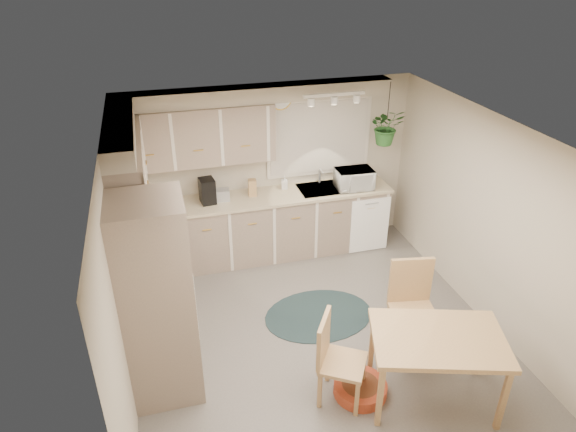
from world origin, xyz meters
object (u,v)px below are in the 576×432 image
(chair_back, at_px, (414,312))
(braided_rug, at_px, (319,315))
(microwave, at_px, (354,177))
(chair_left, at_px, (343,361))
(dining_table, at_px, (434,368))
(pet_bed, at_px, (360,388))

(chair_back, bearing_deg, braided_rug, -36.65)
(braided_rug, bearing_deg, microwave, 55.80)
(chair_left, relative_size, chair_back, 0.89)
(chair_left, bearing_deg, dining_table, 106.35)
(braided_rug, height_order, microwave, microwave)
(chair_left, distance_m, microwave, 2.98)
(braided_rug, bearing_deg, pet_bed, -89.42)
(chair_left, bearing_deg, pet_bed, 120.16)
(chair_left, xyz_separation_m, braided_rug, (0.19, 1.25, -0.46))
(dining_table, height_order, pet_bed, dining_table)
(chair_left, bearing_deg, braided_rug, -156.37)
(braided_rug, height_order, pet_bed, pet_bed)
(braided_rug, distance_m, pet_bed, 1.26)
(chair_back, xyz_separation_m, microwave, (0.19, 2.25, 0.59))
(microwave, bearing_deg, dining_table, -94.31)
(chair_back, relative_size, pet_bed, 1.97)
(chair_back, bearing_deg, chair_left, 33.99)
(chair_back, xyz_separation_m, pet_bed, (-0.76, -0.43, -0.46))
(dining_table, bearing_deg, microwave, 83.81)
(chair_back, bearing_deg, microwave, -84.60)
(chair_left, relative_size, braided_rug, 0.71)
(pet_bed, bearing_deg, chair_left, 178.06)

